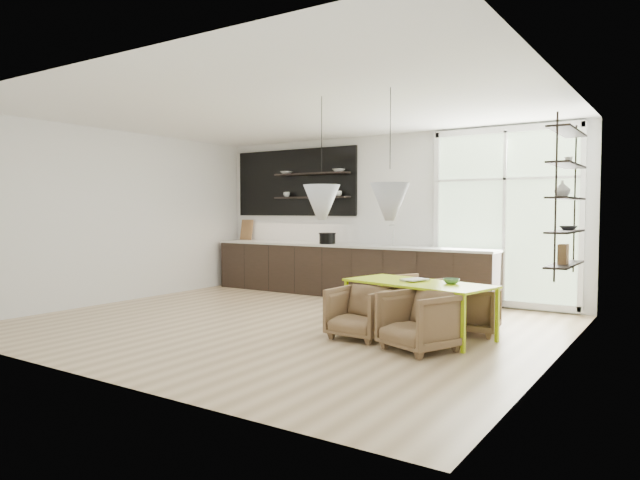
{
  "coord_description": "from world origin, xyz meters",
  "views": [
    {
      "loc": [
        4.67,
        -6.18,
        1.56
      ],
      "look_at": [
        0.2,
        0.6,
        1.13
      ],
      "focal_mm": 32.0,
      "sensor_mm": 36.0,
      "label": 1
    }
  ],
  "objects_px": {
    "armchair_back_right": "(472,309)",
    "armchair_front_right": "(419,321)",
    "dining_table": "(418,286)",
    "armchair_front_left": "(361,313)",
    "wire_stool": "(348,300)",
    "armchair_back_left": "(413,299)"
  },
  "relations": [
    {
      "from": "armchair_back_left",
      "to": "armchair_front_right",
      "type": "distance_m",
      "value": 1.59
    },
    {
      "from": "dining_table",
      "to": "armchair_back_right",
      "type": "relative_size",
      "value": 2.92
    },
    {
      "from": "armchair_front_right",
      "to": "wire_stool",
      "type": "height_order",
      "value": "armchair_front_right"
    },
    {
      "from": "armchair_back_right",
      "to": "armchair_front_right",
      "type": "height_order",
      "value": "armchair_front_right"
    },
    {
      "from": "armchair_back_left",
      "to": "armchair_front_right",
      "type": "bearing_deg",
      "value": 142.99
    },
    {
      "from": "dining_table",
      "to": "armchair_back_right",
      "type": "height_order",
      "value": "dining_table"
    },
    {
      "from": "armchair_front_left",
      "to": "armchair_back_right",
      "type": "bearing_deg",
      "value": 46.84
    },
    {
      "from": "dining_table",
      "to": "wire_stool",
      "type": "xyz_separation_m",
      "value": [
        -1.31,
        0.49,
        -0.36
      ]
    },
    {
      "from": "dining_table",
      "to": "armchair_back_left",
      "type": "xyz_separation_m",
      "value": [
        -0.38,
        0.71,
        -0.29
      ]
    },
    {
      "from": "dining_table",
      "to": "armchair_front_left",
      "type": "bearing_deg",
      "value": -121.87
    },
    {
      "from": "armchair_front_right",
      "to": "armchair_back_left",
      "type": "bearing_deg",
      "value": 138.66
    },
    {
      "from": "wire_stool",
      "to": "armchair_front_left",
      "type": "bearing_deg",
      "value": -52.32
    },
    {
      "from": "armchair_front_left",
      "to": "armchair_front_right",
      "type": "relative_size",
      "value": 0.94
    },
    {
      "from": "dining_table",
      "to": "wire_stool",
      "type": "height_order",
      "value": "dining_table"
    },
    {
      "from": "armchair_back_right",
      "to": "armchair_front_left",
      "type": "xyz_separation_m",
      "value": [
        -1.03,
        -1.03,
        0.01
      ]
    },
    {
      "from": "armchair_back_left",
      "to": "wire_stool",
      "type": "relative_size",
      "value": 1.77
    },
    {
      "from": "dining_table",
      "to": "armchair_back_left",
      "type": "height_order",
      "value": "dining_table"
    },
    {
      "from": "armchair_back_left",
      "to": "armchair_back_right",
      "type": "height_order",
      "value": "armchair_back_left"
    },
    {
      "from": "armchair_back_left",
      "to": "dining_table",
      "type": "bearing_deg",
      "value": 144.68
    },
    {
      "from": "armchair_back_right",
      "to": "armchair_front_left",
      "type": "distance_m",
      "value": 1.46
    },
    {
      "from": "armchair_front_left",
      "to": "wire_stool",
      "type": "distance_m",
      "value": 1.29
    },
    {
      "from": "dining_table",
      "to": "armchair_front_left",
      "type": "xyz_separation_m",
      "value": [
        -0.52,
        -0.53,
        -0.31
      ]
    }
  ]
}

